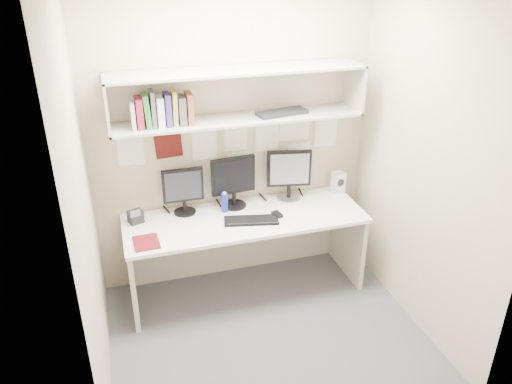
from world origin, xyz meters
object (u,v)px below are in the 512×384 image
object	(u,v)px
monitor_right	(289,173)
speaker	(338,182)
monitor_left	(183,189)
monitor_center	(233,180)
keyboard	(251,220)
desk	(245,253)
maroon_notebook	(146,242)
desk_phone	(136,217)

from	to	relation	value
monitor_right	speaker	world-z (taller)	monitor_right
monitor_left	monitor_center	size ratio (longest dim) A/B	0.88
keyboard	desk	bearing A→B (deg)	116.59
monitor_center	keyboard	xyz separation A→B (m)	(0.06, -0.32, -0.24)
monitor_left	speaker	distance (m)	1.42
maroon_notebook	desk	bearing A→B (deg)	10.50
monitor_right	keyboard	bearing A→B (deg)	-132.98
monitor_left	maroon_notebook	size ratio (longest dim) A/B	1.72
monitor_left	monitor_right	size ratio (longest dim) A/B	0.88
keyboard	speaker	bearing A→B (deg)	30.80
keyboard	monitor_right	bearing A→B (deg)	48.41
monitor_right	keyboard	xyz separation A→B (m)	(-0.44, -0.32, -0.24)
desk_phone	desk	bearing A→B (deg)	-29.97
keyboard	maroon_notebook	size ratio (longest dim) A/B	1.92
speaker	desk_phone	bearing A→B (deg)	174.08
monitor_center	maroon_notebook	size ratio (longest dim) A/B	1.94
monitor_center	desk_phone	size ratio (longest dim) A/B	3.27
desk	speaker	distance (m)	1.07
monitor_right	monitor_center	bearing A→B (deg)	-169.07
maroon_notebook	keyboard	bearing A→B (deg)	3.61
monitor_center	keyboard	distance (m)	0.40
monitor_left	keyboard	bearing A→B (deg)	-32.54
desk_phone	maroon_notebook	bearing A→B (deg)	-102.05
monitor_left	speaker	size ratio (longest dim) A/B	2.02
monitor_right	desk_phone	distance (m)	1.36
desk	keyboard	xyz separation A→B (m)	(0.03, -0.10, 0.37)
monitor_left	speaker	bearing A→B (deg)	-0.26
monitor_left	desk_phone	world-z (taller)	monitor_left
monitor_center	keyboard	bearing A→B (deg)	-84.31
monitor_center	monitor_right	world-z (taller)	monitor_right
monitor_right	maroon_notebook	xyz separation A→B (m)	(-1.29, -0.41, -0.24)
speaker	monitor_right	bearing A→B (deg)	170.88
desk	desk_phone	size ratio (longest dim) A/B	14.56
monitor_center	desk_phone	xyz separation A→B (m)	(-0.84, -0.06, -0.19)
maroon_notebook	monitor_left	bearing A→B (deg)	46.19
keyboard	maroon_notebook	xyz separation A→B (m)	(-0.86, -0.09, -0.00)
speaker	desk_phone	world-z (taller)	speaker
desk	maroon_notebook	bearing A→B (deg)	-167.02
monitor_right	maroon_notebook	world-z (taller)	monitor_right
speaker	maroon_notebook	bearing A→B (deg)	-174.83
speaker	desk_phone	size ratio (longest dim) A/B	1.43
monitor_center	speaker	size ratio (longest dim) A/B	2.29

